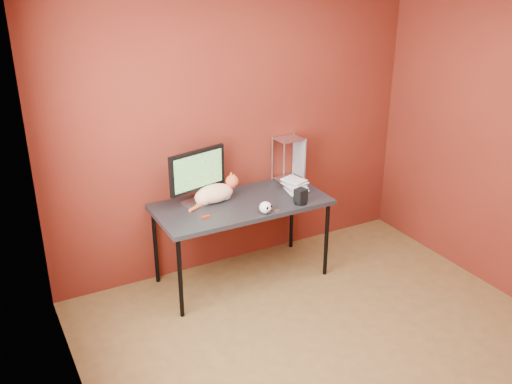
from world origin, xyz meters
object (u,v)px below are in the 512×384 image
skull_mug (266,207)px  book_stack (289,127)px  monitor (197,174)px  speaker (301,197)px  desk (242,208)px  cat (215,193)px

skull_mug → book_stack: bearing=21.1°
skull_mug → book_stack: book_stack is taller
monitor → speaker: bearing=-42.4°
skull_mug → speaker: size_ratio=0.82×
speaker → monitor: bearing=137.8°
book_stack → monitor: bearing=168.8°
desk → speaker: bearing=-30.4°
monitor → cat: 0.23m
speaker → book_stack: size_ratio=0.11×
monitor → book_stack: size_ratio=0.45×
book_stack → desk: bearing=-179.5°
desk → monitor: (-0.33, 0.16, 0.32)m
desk → cat: cat is taller
speaker → desk: bearing=136.1°
monitor → speaker: (0.77, -0.42, -0.20)m
desk → monitor: bearing=153.8°
skull_mug → book_stack: (0.39, 0.29, 0.55)m
cat → skull_mug: bearing=-57.4°
skull_mug → monitor: bearing=116.0°
desk → monitor: monitor is taller
cat → skull_mug: size_ratio=4.63×
cat → skull_mug: cat is taller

